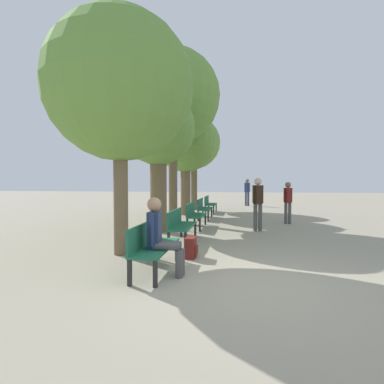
{
  "coord_description": "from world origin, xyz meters",
  "views": [
    {
      "loc": [
        -0.15,
        -4.62,
        1.58
      ],
      "look_at": [
        -1.78,
        5.52,
        1.22
      ],
      "focal_mm": 28.0,
      "sensor_mm": 36.0,
      "label": 1
    }
  ],
  "objects_px": {
    "bench_row_1": "(180,223)",
    "bench_row_2": "(194,213)",
    "bench_row_4": "(209,203)",
    "person_seated": "(161,234)",
    "bench_row_0": "(151,243)",
    "tree_row_1": "(158,131)",
    "tree_row_3": "(185,141)",
    "pedestrian_far": "(288,200)",
    "backpack": "(191,248)",
    "tree_row_0": "(120,88)",
    "tree_row_4": "(194,143)",
    "bench_row_3": "(203,207)",
    "pedestrian_near": "(258,201)",
    "pedestrian_mid": "(247,190)",
    "tree_row_2": "(173,97)"
  },
  "relations": [
    {
      "from": "bench_row_1",
      "to": "bench_row_2",
      "type": "distance_m",
      "value": 2.51
    },
    {
      "from": "bench_row_4",
      "to": "person_seated",
      "type": "bearing_deg",
      "value": -88.69
    },
    {
      "from": "bench_row_0",
      "to": "bench_row_4",
      "type": "height_order",
      "value": "same"
    },
    {
      "from": "bench_row_0",
      "to": "tree_row_1",
      "type": "distance_m",
      "value": 5.0
    },
    {
      "from": "tree_row_3",
      "to": "pedestrian_far",
      "type": "bearing_deg",
      "value": -28.69
    },
    {
      "from": "bench_row_4",
      "to": "backpack",
      "type": "height_order",
      "value": "bench_row_4"
    },
    {
      "from": "tree_row_0",
      "to": "backpack",
      "type": "height_order",
      "value": "tree_row_0"
    },
    {
      "from": "tree_row_3",
      "to": "backpack",
      "type": "height_order",
      "value": "tree_row_3"
    },
    {
      "from": "bench_row_1",
      "to": "tree_row_4",
      "type": "bearing_deg",
      "value": 96.39
    },
    {
      "from": "bench_row_4",
      "to": "tree_row_1",
      "type": "bearing_deg",
      "value": -99.64
    },
    {
      "from": "backpack",
      "to": "tree_row_1",
      "type": "bearing_deg",
      "value": 116.68
    },
    {
      "from": "bench_row_3",
      "to": "backpack",
      "type": "distance_m",
      "value": 6.52
    },
    {
      "from": "tree_row_1",
      "to": "pedestrian_near",
      "type": "relative_size",
      "value": 2.61
    },
    {
      "from": "bench_row_2",
      "to": "pedestrian_mid",
      "type": "bearing_deg",
      "value": 78.4
    },
    {
      "from": "bench_row_1",
      "to": "bench_row_2",
      "type": "height_order",
      "value": "same"
    },
    {
      "from": "tree_row_1",
      "to": "bench_row_3",
      "type": "bearing_deg",
      "value": 73.59
    },
    {
      "from": "bench_row_4",
      "to": "tree_row_3",
      "type": "bearing_deg",
      "value": -130.56
    },
    {
      "from": "bench_row_2",
      "to": "backpack",
      "type": "height_order",
      "value": "bench_row_2"
    },
    {
      "from": "tree_row_0",
      "to": "pedestrian_mid",
      "type": "xyz_separation_m",
      "value": [
        3.0,
        13.66,
        -2.57
      ]
    },
    {
      "from": "tree_row_4",
      "to": "pedestrian_far",
      "type": "xyz_separation_m",
      "value": [
        4.3,
        -4.99,
        -2.81
      ]
    },
    {
      "from": "tree_row_2",
      "to": "backpack",
      "type": "xyz_separation_m",
      "value": [
        1.54,
        -5.15,
        -4.58
      ]
    },
    {
      "from": "bench_row_2",
      "to": "backpack",
      "type": "bearing_deg",
      "value": -82.33
    },
    {
      "from": "tree_row_0",
      "to": "backpack",
      "type": "relative_size",
      "value": 12.12
    },
    {
      "from": "bench_row_0",
      "to": "bench_row_1",
      "type": "distance_m",
      "value": 2.51
    },
    {
      "from": "backpack",
      "to": "pedestrian_mid",
      "type": "bearing_deg",
      "value": 83.92
    },
    {
      "from": "person_seated",
      "to": "tree_row_1",
      "type": "bearing_deg",
      "value": 106.07
    },
    {
      "from": "bench_row_1",
      "to": "person_seated",
      "type": "bearing_deg",
      "value": -85.07
    },
    {
      "from": "pedestrian_near",
      "to": "pedestrian_far",
      "type": "distance_m",
      "value": 2.17
    },
    {
      "from": "bench_row_2",
      "to": "tree_row_4",
      "type": "bearing_deg",
      "value": 98.84
    },
    {
      "from": "tree_row_4",
      "to": "bench_row_1",
      "type": "bearing_deg",
      "value": -83.61
    },
    {
      "from": "bench_row_0",
      "to": "person_seated",
      "type": "xyz_separation_m",
      "value": [
        0.23,
        -0.2,
        0.2
      ]
    },
    {
      "from": "tree_row_1",
      "to": "tree_row_4",
      "type": "relative_size",
      "value": 0.85
    },
    {
      "from": "tree_row_2",
      "to": "pedestrian_far",
      "type": "relative_size",
      "value": 4.22
    },
    {
      "from": "tree_row_3",
      "to": "backpack",
      "type": "bearing_deg",
      "value": -78.84
    },
    {
      "from": "tree_row_4",
      "to": "bench_row_4",
      "type": "bearing_deg",
      "value": -55.39
    },
    {
      "from": "person_seated",
      "to": "tree_row_3",
      "type": "bearing_deg",
      "value": 97.8
    },
    {
      "from": "pedestrian_near",
      "to": "bench_row_0",
      "type": "bearing_deg",
      "value": -114.09
    },
    {
      "from": "tree_row_4",
      "to": "pedestrian_mid",
      "type": "bearing_deg",
      "value": 47.32
    },
    {
      "from": "bench_row_2",
      "to": "tree_row_4",
      "type": "height_order",
      "value": "tree_row_4"
    },
    {
      "from": "pedestrian_mid",
      "to": "bench_row_1",
      "type": "bearing_deg",
      "value": -99.27
    },
    {
      "from": "tree_row_1",
      "to": "tree_row_3",
      "type": "bearing_deg",
      "value": 90.0
    },
    {
      "from": "tree_row_1",
      "to": "tree_row_4",
      "type": "height_order",
      "value": "tree_row_4"
    },
    {
      "from": "tree_row_1",
      "to": "tree_row_3",
      "type": "distance_m",
      "value": 4.76
    },
    {
      "from": "bench_row_2",
      "to": "pedestrian_near",
      "type": "distance_m",
      "value": 2.18
    },
    {
      "from": "bench_row_0",
      "to": "bench_row_3",
      "type": "relative_size",
      "value": 1.0
    },
    {
      "from": "bench_row_2",
      "to": "tree_row_0",
      "type": "distance_m",
      "value": 5.09
    },
    {
      "from": "tree_row_2",
      "to": "tree_row_3",
      "type": "height_order",
      "value": "tree_row_2"
    },
    {
      "from": "tree_row_0",
      "to": "tree_row_1",
      "type": "relative_size",
      "value": 1.17
    },
    {
      "from": "tree_row_4",
      "to": "pedestrian_far",
      "type": "height_order",
      "value": "tree_row_4"
    },
    {
      "from": "bench_row_4",
      "to": "tree_row_0",
      "type": "distance_m",
      "value": 9.51
    }
  ]
}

